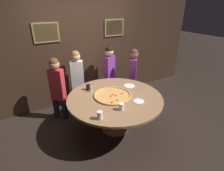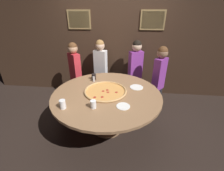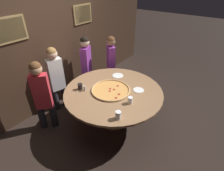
# 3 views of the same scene
# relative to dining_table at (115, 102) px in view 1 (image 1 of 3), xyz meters

# --- Properties ---
(ground_plane) EXTENTS (24.00, 24.00, 0.00)m
(ground_plane) POSITION_rel_dining_table_xyz_m (0.00, 0.00, -0.63)
(ground_plane) COLOR black
(back_wall) EXTENTS (6.40, 0.08, 2.60)m
(back_wall) POSITION_rel_dining_table_xyz_m (0.00, 1.47, 0.68)
(back_wall) COLOR #3D281C
(back_wall) RESTS_ON ground_plane
(dining_table) EXTENTS (1.75, 1.75, 0.74)m
(dining_table) POSITION_rel_dining_table_xyz_m (0.00, 0.00, 0.00)
(dining_table) COLOR #936B47
(dining_table) RESTS_ON ground_plane
(giant_pizza) EXTENTS (0.70, 0.70, 0.03)m
(giant_pizza) POSITION_rel_dining_table_xyz_m (-0.02, 0.04, 0.13)
(giant_pizza) COLOR #E0994C
(giant_pizza) RESTS_ON dining_table
(drink_cup_beside_pizza) EXTENTS (0.08, 0.08, 0.11)m
(drink_cup_beside_pizza) POSITION_rel_dining_table_xyz_m (-0.32, 0.50, 0.17)
(drink_cup_beside_pizza) COLOR black
(drink_cup_beside_pizza) RESTS_ON dining_table
(drink_cup_front_edge) EXTENTS (0.08, 0.08, 0.13)m
(drink_cup_front_edge) POSITION_rel_dining_table_xyz_m (-0.53, -0.48, 0.18)
(drink_cup_front_edge) COLOR white
(drink_cup_front_edge) RESTS_ON dining_table
(drink_cup_by_shaker) EXTENTS (0.08, 0.08, 0.11)m
(drink_cup_by_shaker) POSITION_rel_dining_table_xyz_m (-0.12, -0.43, 0.17)
(drink_cup_by_shaker) COLOR white
(drink_cup_by_shaker) RESTS_ON dining_table
(white_plate_right_side) EXTENTS (0.23, 0.23, 0.01)m
(white_plate_right_side) POSITION_rel_dining_table_xyz_m (0.49, 0.25, 0.12)
(white_plate_right_side) COLOR white
(white_plate_right_side) RESTS_ON dining_table
(white_plate_left_side) EXTENTS (0.19, 0.19, 0.01)m
(white_plate_left_side) POSITION_rel_dining_table_xyz_m (0.28, -0.35, 0.12)
(white_plate_left_side) COLOR white
(white_plate_left_side) RESTS_ON dining_table
(condiment_shaker) EXTENTS (0.04, 0.04, 0.10)m
(condiment_shaker) POSITION_rel_dining_table_xyz_m (-0.30, 0.41, 0.16)
(condiment_shaker) COLOR silver
(condiment_shaker) RESTS_ON dining_table
(diner_centre_back) EXTENTS (0.31, 0.34, 1.35)m
(diner_centre_back) POSITION_rel_dining_table_xyz_m (0.96, 0.78, 0.14)
(diner_centre_back) COLOR #232328
(diner_centre_back) RESTS_ON ground_plane
(diner_far_left) EXTENTS (0.36, 0.22, 1.37)m
(diner_far_left) POSITION_rel_dining_table_xyz_m (-0.31, 1.19, 0.15)
(diner_far_left) COLOR #232328
(diner_far_left) RESTS_ON ground_plane
(diner_side_right) EXTENTS (0.33, 0.32, 1.35)m
(diner_side_right) POSITION_rel_dining_table_xyz_m (-0.83, 0.91, 0.14)
(diner_side_right) COLOR #232328
(diner_side_right) RESTS_ON ground_plane
(diner_side_left) EXTENTS (0.37, 0.26, 1.39)m
(diner_side_left) POSITION_rel_dining_table_xyz_m (0.49, 1.13, 0.16)
(diner_side_left) COLOR #232328
(diner_side_left) RESTS_ON ground_plane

